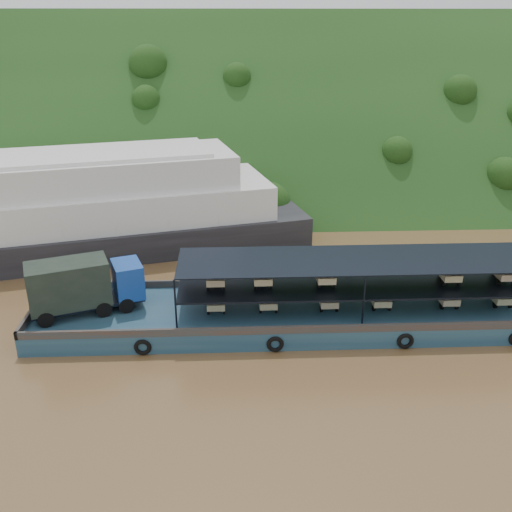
{
  "coord_description": "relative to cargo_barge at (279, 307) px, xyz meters",
  "views": [
    {
      "loc": [
        -3.66,
        -34.32,
        18.87
      ],
      "look_at": [
        -2.0,
        3.0,
        3.2
      ],
      "focal_mm": 40.0,
      "sensor_mm": 36.0,
      "label": 1
    }
  ],
  "objects": [
    {
      "name": "ground",
      "position": [
        0.65,
        1.06,
        -1.19
      ],
      "size": [
        160.0,
        160.0,
        0.0
      ],
      "primitive_type": "plane",
      "color": "brown",
      "rests_on": "ground"
    },
    {
      "name": "hillside",
      "position": [
        0.65,
        37.06,
        -1.19
      ],
      "size": [
        140.0,
        39.6,
        39.6
      ],
      "primitive_type": "cube",
      "rotation": [
        0.79,
        0.0,
        0.0
      ],
      "color": "#153413",
      "rests_on": "ground"
    },
    {
      "name": "cargo_barge",
      "position": [
        0.0,
        0.0,
        0.0
      ],
      "size": [
        35.11,
        7.18,
        4.8
      ],
      "color": "navy",
      "rests_on": "ground"
    },
    {
      "name": "passenger_ferry",
      "position": [
        -17.48,
        13.87,
        2.49
      ],
      "size": [
        43.19,
        20.33,
        8.49
      ],
      "rotation": [
        0.0,
        0.0,
        0.24
      ],
      "color": "black",
      "rests_on": "ground"
    }
  ]
}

